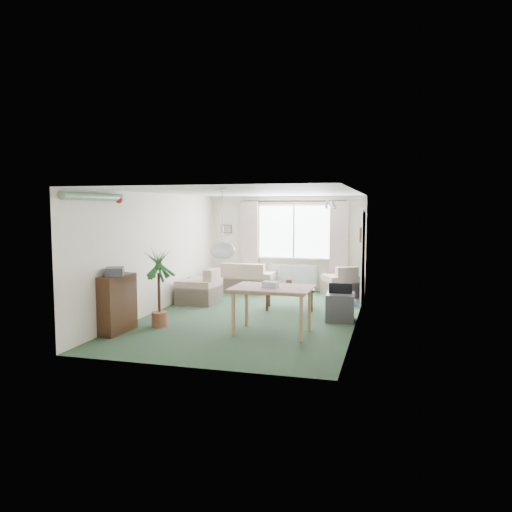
% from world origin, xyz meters
% --- Properties ---
extents(ground, '(6.50, 6.50, 0.00)m').
position_xyz_m(ground, '(0.00, 0.00, 0.00)').
color(ground, '#28432C').
extents(window, '(1.80, 0.03, 1.30)m').
position_xyz_m(window, '(0.20, 3.23, 1.50)').
color(window, white).
extents(curtain_rod, '(2.60, 0.03, 0.03)m').
position_xyz_m(curtain_rod, '(0.20, 3.15, 2.27)').
color(curtain_rod, black).
extents(curtain_left, '(0.45, 0.08, 2.00)m').
position_xyz_m(curtain_left, '(-0.95, 3.13, 1.27)').
color(curtain_left, beige).
extents(curtain_right, '(0.45, 0.08, 2.00)m').
position_xyz_m(curtain_right, '(1.35, 3.13, 1.27)').
color(curtain_right, beige).
extents(radiator, '(1.20, 0.10, 0.55)m').
position_xyz_m(radiator, '(0.20, 3.19, 0.40)').
color(radiator, white).
extents(doorway, '(0.03, 0.95, 2.00)m').
position_xyz_m(doorway, '(1.99, 2.20, 1.00)').
color(doorway, black).
extents(pendant_lamp, '(0.36, 0.36, 0.36)m').
position_xyz_m(pendant_lamp, '(0.20, -2.30, 1.48)').
color(pendant_lamp, white).
extents(tinsel_garland, '(1.60, 1.60, 0.12)m').
position_xyz_m(tinsel_garland, '(-1.92, -2.30, 2.28)').
color(tinsel_garland, '#196626').
extents(bauble_cluster_a, '(0.20, 0.20, 0.20)m').
position_xyz_m(bauble_cluster_a, '(1.30, 0.90, 2.22)').
color(bauble_cluster_a, silver).
extents(bauble_cluster_b, '(0.20, 0.20, 0.20)m').
position_xyz_m(bauble_cluster_b, '(1.60, -0.30, 2.22)').
color(bauble_cluster_b, silver).
extents(wall_picture_back, '(0.28, 0.03, 0.22)m').
position_xyz_m(wall_picture_back, '(-1.60, 3.23, 1.55)').
color(wall_picture_back, brown).
extents(wall_picture_right, '(0.03, 0.24, 0.30)m').
position_xyz_m(wall_picture_right, '(1.98, 1.20, 1.55)').
color(wall_picture_right, brown).
extents(sofa, '(1.47, 0.78, 0.73)m').
position_xyz_m(sofa, '(-0.93, 2.75, 0.37)').
color(sofa, '#BCA38E').
rests_on(sofa, ground).
extents(armchair_corner, '(1.08, 1.06, 0.73)m').
position_xyz_m(armchair_corner, '(1.48, 2.73, 0.36)').
color(armchair_corner, '#B8A88B').
rests_on(armchair_corner, ground).
extents(armchair_left, '(0.84, 0.88, 0.77)m').
position_xyz_m(armchair_left, '(-1.50, 0.99, 0.38)').
color(armchair_left, '#C4BB94').
rests_on(armchair_left, ground).
extents(coffee_table, '(1.08, 0.71, 0.45)m').
position_xyz_m(coffee_table, '(0.58, 0.85, 0.23)').
color(coffee_table, black).
rests_on(coffee_table, ground).
extents(photo_frame, '(0.12, 0.05, 0.16)m').
position_xyz_m(photo_frame, '(0.56, 0.86, 0.53)').
color(photo_frame, brown).
rests_on(photo_frame, coffee_table).
extents(bookshelf, '(0.31, 0.82, 0.98)m').
position_xyz_m(bookshelf, '(-1.84, -1.84, 0.49)').
color(bookshelf, black).
rests_on(bookshelf, ground).
extents(hifi_box, '(0.40, 0.44, 0.14)m').
position_xyz_m(hifi_box, '(-1.82, -1.93, 1.05)').
color(hifi_box, '#393A3F').
rests_on(hifi_box, bookshelf).
extents(houseplant, '(0.80, 0.80, 1.40)m').
position_xyz_m(houseplant, '(-1.36, -1.25, 0.70)').
color(houseplant, '#1F531C').
rests_on(houseplant, ground).
extents(dining_table, '(1.25, 0.85, 0.77)m').
position_xyz_m(dining_table, '(0.69, -1.20, 0.38)').
color(dining_table, tan).
rests_on(dining_table, ground).
extents(gift_box, '(0.26, 0.20, 0.12)m').
position_xyz_m(gift_box, '(0.67, -1.27, 0.83)').
color(gift_box, silver).
rests_on(gift_box, dining_table).
extents(tv_cube, '(0.54, 0.59, 0.51)m').
position_xyz_m(tv_cube, '(1.70, 0.06, 0.26)').
color(tv_cube, '#323135').
rests_on(tv_cube, ground).
extents(pet_bed, '(0.66, 0.66, 0.12)m').
position_xyz_m(pet_bed, '(1.59, 1.56, 0.06)').
color(pet_bed, navy).
rests_on(pet_bed, ground).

